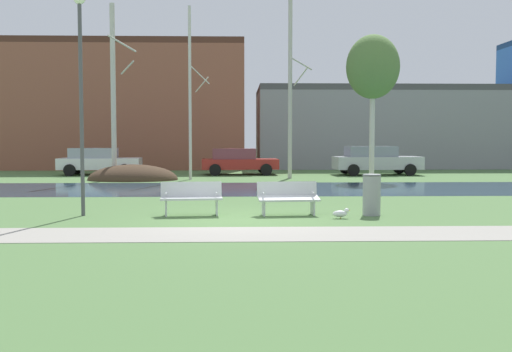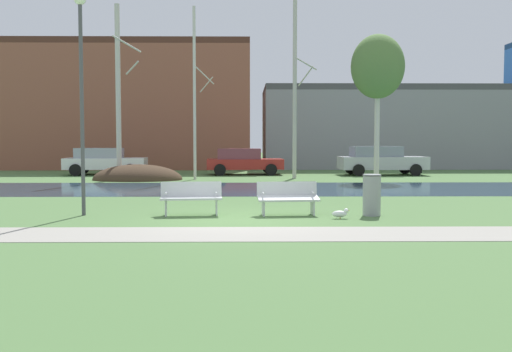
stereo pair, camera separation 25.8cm
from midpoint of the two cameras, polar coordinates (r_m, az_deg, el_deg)
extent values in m
plane|color=#4C703D|center=(24.66, -0.98, -1.06)|extent=(120.00, 120.00, 0.00)
cube|color=gray|center=(12.56, -1.14, -5.58)|extent=(60.00, 1.92, 0.01)
cube|color=#2D475B|center=(23.79, -0.98, -1.22)|extent=(80.00, 6.47, 0.01)
ellipsoid|color=#423021|center=(29.45, -11.03, -0.36)|extent=(4.36, 2.99, 1.51)
cube|color=silver|center=(15.56, -5.76, -2.16)|extent=(1.64, 0.62, 0.05)
cube|color=silver|center=(15.82, -5.76, -1.27)|extent=(1.60, 0.22, 0.40)
cube|color=silver|center=(15.66, -8.16, -2.97)|extent=(0.08, 0.43, 0.45)
cube|color=silver|center=(15.66, -3.35, -2.94)|extent=(0.08, 0.43, 0.45)
cylinder|color=silver|center=(15.58, -8.18, -1.66)|extent=(0.07, 0.28, 0.04)
cylinder|color=silver|center=(15.58, -3.35, -1.63)|extent=(0.07, 0.28, 0.04)
cube|color=silver|center=(15.55, 3.60, -2.16)|extent=(1.64, 0.62, 0.14)
cube|color=silver|center=(15.80, 3.44, -1.26)|extent=(1.60, 0.22, 0.40)
cube|color=silver|center=(15.54, 1.17, -2.99)|extent=(0.08, 0.43, 0.45)
cube|color=silver|center=(15.75, 5.92, -2.92)|extent=(0.08, 0.43, 0.45)
cylinder|color=silver|center=(15.46, 1.19, -1.66)|extent=(0.07, 0.28, 0.04)
cylinder|color=silver|center=(15.67, 5.96, -1.61)|extent=(0.07, 0.28, 0.04)
cylinder|color=gray|center=(15.82, 11.50, -1.79)|extent=(0.46, 0.46, 1.08)
torus|color=#545557|center=(15.78, 11.52, 0.05)|extent=(0.49, 0.49, 0.04)
ellipsoid|color=white|center=(15.10, 8.49, -3.62)|extent=(0.37, 0.17, 0.17)
sphere|color=white|center=(15.12, 9.12, -3.30)|extent=(0.12, 0.12, 0.12)
cone|color=gold|center=(15.13, 9.37, -3.29)|extent=(0.07, 0.04, 0.04)
cylinder|color=gold|center=(15.08, 8.58, -3.90)|extent=(0.01, 0.01, 0.10)
cylinder|color=gold|center=(15.15, 8.54, -3.87)|extent=(0.01, 0.01, 0.10)
cylinder|color=#4C4C51|center=(16.11, -15.91, 6.01)|extent=(0.10, 0.10, 5.45)
cylinder|color=beige|center=(29.79, -12.84, 7.82)|extent=(0.24, 0.24, 8.47)
cylinder|color=beige|center=(30.19, -11.54, 10.13)|extent=(0.88, 1.24, 0.56)
cylinder|color=beige|center=(29.35, -12.03, 12.29)|extent=(1.18, 1.15, 0.67)
cylinder|color=beige|center=(29.38, -5.67, 7.89)|extent=(0.14, 0.14, 8.41)
cylinder|color=beige|center=(29.75, -4.53, 8.73)|extent=(0.73, 1.03, 0.68)
cylinder|color=beige|center=(28.89, -4.75, 9.67)|extent=(0.93, 0.91, 0.85)
cylinder|color=#BCB7A8|center=(30.10, 3.98, 8.34)|extent=(0.20, 0.20, 8.99)
cylinder|color=#BCB7A8|center=(30.61, 5.04, 9.53)|extent=(0.72, 1.00, 0.93)
cylinder|color=#BCB7A8|center=(29.72, 5.13, 10.66)|extent=(1.12, 1.09, 0.49)
cylinder|color=beige|center=(30.00, 11.79, 6.47)|extent=(0.26, 0.26, 7.09)
ellipsoid|color=#567A3D|center=(30.16, 11.84, 10.24)|extent=(2.62, 2.62, 3.14)
cube|color=silver|center=(33.85, -13.98, 1.18)|extent=(4.47, 2.09, 0.62)
cube|color=#949AAC|center=(33.90, -14.58, 2.16)|extent=(2.54, 1.77, 0.55)
cylinder|color=black|center=(34.57, -11.33, 0.75)|extent=(0.65, 0.25, 0.64)
cylinder|color=black|center=(32.71, -11.77, 0.58)|extent=(0.65, 0.25, 0.64)
cylinder|color=black|center=(35.07, -16.03, 0.72)|extent=(0.65, 0.25, 0.64)
cylinder|color=black|center=(33.24, -16.72, 0.55)|extent=(0.65, 0.25, 0.64)
cube|color=maroon|center=(33.01, -0.85, 1.17)|extent=(4.28, 2.08, 0.56)
cube|color=brown|center=(32.97, -1.44, 2.15)|extent=(2.43, 1.76, 0.58)
cylinder|color=black|center=(34.05, 1.40, 0.78)|extent=(0.65, 0.25, 0.64)
cylinder|color=black|center=(32.19, 1.69, 0.61)|extent=(0.65, 0.25, 0.64)
cylinder|color=black|center=(33.92, -3.27, 0.76)|extent=(0.65, 0.25, 0.64)
cylinder|color=black|center=(32.05, -3.25, 0.59)|extent=(0.65, 0.25, 0.64)
cube|color=#B2B5BC|center=(33.44, 12.25, 1.24)|extent=(4.80, 2.10, 0.69)
cube|color=gray|center=(33.32, 11.64, 2.32)|extent=(2.72, 1.77, 0.57)
cylinder|color=black|center=(34.80, 14.29, 0.73)|extent=(0.65, 0.25, 0.64)
cylinder|color=black|center=(33.04, 15.28, 0.56)|extent=(0.65, 0.25, 0.64)
cylinder|color=black|center=(33.98, 9.29, 0.72)|extent=(0.65, 0.25, 0.64)
cylinder|color=black|center=(32.16, 10.03, 0.55)|extent=(0.65, 0.25, 0.64)
cube|color=brown|center=(42.74, -12.46, 6.17)|extent=(17.72, 8.82, 7.95)
cube|color=#4E2C21|center=(43.13, -12.54, 11.72)|extent=(17.72, 8.82, 0.40)
cube|color=gray|center=(43.24, 12.40, 4.26)|extent=(17.14, 8.45, 5.11)
cube|color=#48484B|center=(43.37, 12.45, 7.91)|extent=(17.14, 8.45, 0.40)
camera|label=1|loc=(0.13, -89.54, 0.03)|focal=41.71mm
camera|label=2|loc=(0.13, 90.46, -0.03)|focal=41.71mm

